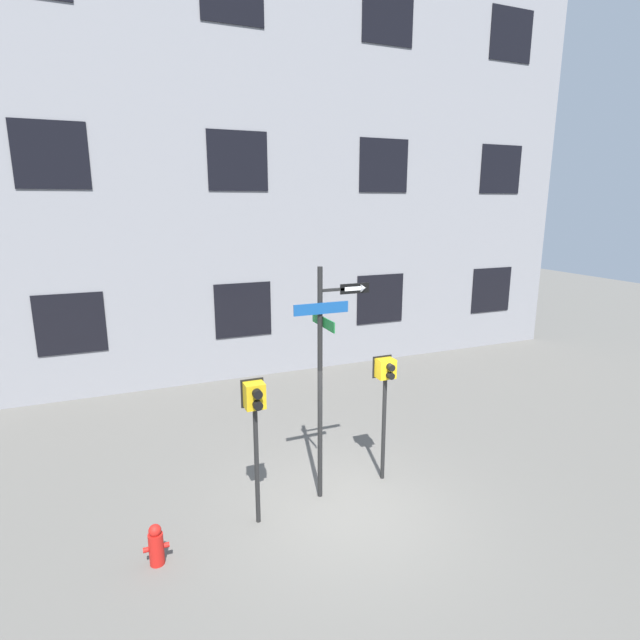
% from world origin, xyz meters
% --- Properties ---
extents(ground_plane, '(60.00, 60.00, 0.00)m').
position_xyz_m(ground_plane, '(0.00, 0.00, 0.00)').
color(ground_plane, '#595651').
extents(building_facade, '(24.00, 0.63, 13.18)m').
position_xyz_m(building_facade, '(0.00, 7.94, 6.59)').
color(building_facade, gray).
rests_on(building_facade, ground_plane).
extents(street_sign_pole, '(1.44, 0.97, 4.35)m').
position_xyz_m(street_sign_pole, '(-0.24, 0.62, 2.59)').
color(street_sign_pole, black).
rests_on(street_sign_pole, ground_plane).
extents(pedestrian_signal_left, '(0.39, 0.40, 2.58)m').
position_xyz_m(pedestrian_signal_left, '(-1.61, 0.30, 2.04)').
color(pedestrian_signal_left, black).
rests_on(pedestrian_signal_left, ground_plane).
extents(pedestrian_signal_right, '(0.40, 0.40, 2.54)m').
position_xyz_m(pedestrian_signal_right, '(1.08, 0.72, 2.00)').
color(pedestrian_signal_right, black).
rests_on(pedestrian_signal_right, ground_plane).
extents(fire_hydrant, '(0.38, 0.22, 0.67)m').
position_xyz_m(fire_hydrant, '(-3.33, -0.12, 0.32)').
color(fire_hydrant, red).
rests_on(fire_hydrant, ground_plane).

